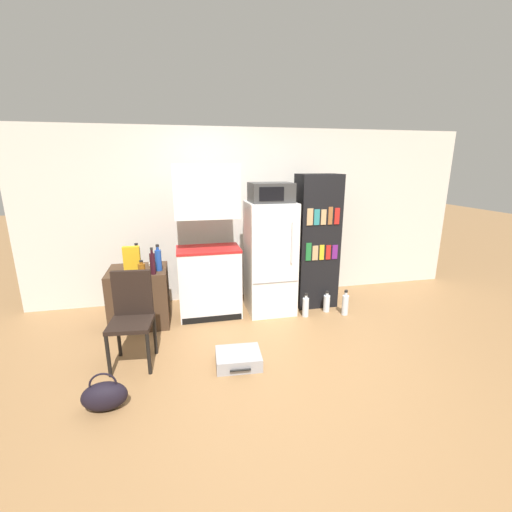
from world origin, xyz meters
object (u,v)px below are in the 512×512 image
object	(u,v)px
bottle_wine_dark	(153,263)
bottle_amber_beer	(142,269)
bottle_green_tall	(137,257)
suitcase_large_flat	(238,359)
bowl	(154,264)
cereal_box	(132,259)
handbag	(104,396)
water_bottle_middle	(306,307)
refrigerator	(270,258)
water_bottle_back	(345,304)
water_bottle_front	(327,303)
bottle_blue_soda	(158,260)
kitchen_hutch	(208,249)
microwave	(271,192)
side_table	(140,296)
bookshelf	(316,242)
bottle_ketchup_red	(157,261)
chair	(132,310)

from	to	relation	value
bottle_wine_dark	bottle_amber_beer	xyz separation A→B (m)	(-0.12, -0.01, -0.06)
bottle_green_tall	suitcase_large_flat	bearing A→B (deg)	-51.58
bowl	cereal_box	world-z (taller)	cereal_box
handbag	cereal_box	bearing A→B (deg)	86.38
water_bottle_middle	refrigerator	bearing A→B (deg)	144.06
water_bottle_middle	water_bottle_back	bearing A→B (deg)	-7.23
bottle_green_tall	water_bottle_front	xyz separation A→B (m)	(2.41, -0.30, -0.71)
water_bottle_front	water_bottle_back	distance (m)	0.25
bottle_blue_soda	cereal_box	world-z (taller)	bottle_blue_soda
kitchen_hutch	cereal_box	distance (m)	0.92
bottle_amber_beer	handbag	world-z (taller)	bottle_amber_beer
microwave	bottle_green_tall	size ratio (longest dim) A/B	1.75
handbag	bowl	bearing A→B (deg)	79.24
refrigerator	cereal_box	xyz separation A→B (m)	(-1.71, -0.08, 0.12)
microwave	bowl	bearing A→B (deg)	175.71
bottle_green_tall	water_bottle_back	world-z (taller)	bottle_green_tall
side_table	bottle_green_tall	bearing A→B (deg)	89.37
side_table	bookshelf	distance (m)	2.41
kitchen_hutch	handbag	xyz separation A→B (m)	(-1.01, -1.64, -0.77)
bookshelf	kitchen_hutch	bearing A→B (deg)	-178.19
water_bottle_back	microwave	bearing A→B (deg)	158.88
bottle_ketchup_red	bowl	distance (m)	0.15
chair	suitcase_large_flat	xyz separation A→B (m)	(1.00, -0.32, -0.48)
microwave	suitcase_large_flat	distance (m)	2.05
bottle_wine_dark	microwave	bearing A→B (deg)	9.92
suitcase_large_flat	water_bottle_middle	bearing A→B (deg)	45.09
suitcase_large_flat	handbag	distance (m)	1.23
microwave	water_bottle_front	xyz separation A→B (m)	(0.74, -0.21, -1.47)
bookshelf	handbag	xyz separation A→B (m)	(-2.48, -1.69, -0.78)
bookshelf	suitcase_large_flat	bearing A→B (deg)	-135.42
bottle_blue_soda	handbag	xyz separation A→B (m)	(-0.40, -1.48, -0.71)
bookshelf	bottle_amber_beer	xyz separation A→B (m)	(-2.26, -0.36, -0.13)
bookshelf	water_bottle_back	bearing A→B (deg)	-59.84
bottle_ketchup_red	handbag	xyz separation A→B (m)	(-0.37, -1.59, -0.67)
bottle_amber_beer	bottle_ketchup_red	bearing A→B (deg)	59.50
bottle_wine_dark	suitcase_large_flat	size ratio (longest dim) A/B	0.68
side_table	kitchen_hutch	bearing A→B (deg)	3.93
bottle_wine_dark	handbag	world-z (taller)	bottle_wine_dark
suitcase_large_flat	refrigerator	bearing A→B (deg)	66.13
bowl	suitcase_large_flat	xyz separation A→B (m)	(0.84, -1.32, -0.66)
microwave	water_bottle_front	world-z (taller)	microwave
bookshelf	water_bottle_back	xyz separation A→B (m)	(0.26, -0.45, -0.76)
side_table	bookshelf	size ratio (longest dim) A/B	0.39
kitchen_hutch	chair	world-z (taller)	kitchen_hutch
chair	water_bottle_front	distance (m)	2.51
side_table	bowl	distance (m)	0.43
chair	handbag	size ratio (longest dim) A/B	2.57
chair	side_table	bearing A→B (deg)	97.56
side_table	bookshelf	world-z (taller)	bookshelf
bottle_ketchup_red	water_bottle_back	bearing A→B (deg)	-8.45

